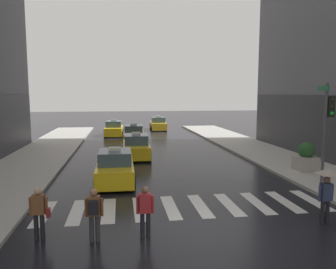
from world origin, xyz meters
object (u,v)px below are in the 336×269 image
at_px(taxi_fourth, 114,129).
at_px(taxi_fifth, 158,124).
at_px(taxi_second, 136,147).
at_px(pedestrian_plain_coat, 145,209).
at_px(taxi_lead, 115,168).
at_px(taxi_third, 134,135).
at_px(pedestrian_with_handbag, 39,210).
at_px(pedestrian_with_backpack, 94,211).
at_px(planter_near_corner, 306,158).
at_px(traffic_light_pole, 327,120).
at_px(pedestrian_with_umbrella, 329,180).

relative_size(taxi_fourth, taxi_fifth, 1.01).
bearing_deg(taxi_second, taxi_fourth, 97.86).
bearing_deg(taxi_second, pedestrian_plain_coat, -91.64).
bearing_deg(taxi_second, taxi_lead, -101.92).
height_order(taxi_lead, taxi_fifth, same).
bearing_deg(taxi_third, pedestrian_with_handbag, -100.36).
relative_size(taxi_fifth, pedestrian_with_handbag, 2.78).
distance_m(taxi_second, pedestrian_with_backpack, 13.64).
distance_m(pedestrian_with_backpack, planter_near_corner, 13.38).
relative_size(taxi_third, pedestrian_plain_coat, 2.80).
bearing_deg(planter_near_corner, pedestrian_with_handbag, -151.70).
relative_size(taxi_third, pedestrian_with_backpack, 2.80).
bearing_deg(pedestrian_with_backpack, traffic_light_pole, 22.45).
distance_m(taxi_third, pedestrian_with_backpack, 20.87).
bearing_deg(taxi_second, traffic_light_pole, -47.88).
distance_m(taxi_lead, taxi_second, 6.69).
relative_size(traffic_light_pole, taxi_fourth, 1.04).
bearing_deg(taxi_second, planter_near_corner, -33.64).
distance_m(pedestrian_with_umbrella, pedestrian_with_handbag, 9.50).
bearing_deg(pedestrian_plain_coat, traffic_light_pole, 25.56).
relative_size(taxi_fourth, pedestrian_with_handbag, 2.80).
height_order(taxi_fourth, pedestrian_with_backpack, taxi_fourth).
distance_m(taxi_fifth, pedestrian_with_umbrella, 31.19).
height_order(pedestrian_with_handbag, pedestrian_plain_coat, same).
xyz_separation_m(taxi_lead, taxi_second, (1.38, 6.55, 0.00)).
relative_size(taxi_third, pedestrian_with_umbrella, 2.38).
bearing_deg(pedestrian_with_backpack, planter_near_corner, 33.22).
xyz_separation_m(pedestrian_with_umbrella, pedestrian_with_backpack, (-7.82, -0.34, -0.54)).
bearing_deg(taxi_fourth, pedestrian_with_umbrella, -73.51).
bearing_deg(pedestrian_with_backpack, taxi_third, 84.34).
relative_size(taxi_lead, pedestrian_plain_coat, 2.76).
bearing_deg(pedestrian_with_umbrella, taxi_lead, 137.77).
bearing_deg(pedestrian_with_backpack, pedestrian_with_umbrella, 2.51).
distance_m(taxi_fourth, pedestrian_with_handbag, 25.84).
relative_size(taxi_fifth, planter_near_corner, 2.87).
distance_m(traffic_light_pole, planter_near_corner, 4.00).
distance_m(taxi_lead, taxi_fourth, 19.23).
bearing_deg(pedestrian_with_handbag, pedestrian_plain_coat, -6.15).
distance_m(pedestrian_with_handbag, pedestrian_plain_coat, 3.21).
bearing_deg(taxi_fifth, taxi_second, -101.53).
relative_size(taxi_fifth, pedestrian_with_backpack, 2.78).
xyz_separation_m(traffic_light_pole, pedestrian_plain_coat, (-8.75, -4.18, -2.32)).
bearing_deg(taxi_fourth, taxi_lead, -88.90).
xyz_separation_m(taxi_fourth, pedestrian_with_backpack, (-0.17, -26.18, 0.25)).
distance_m(traffic_light_pole, taxi_fifth, 27.71).
height_order(pedestrian_with_backpack, planter_near_corner, planter_near_corner).
xyz_separation_m(taxi_second, taxi_fourth, (-1.75, 12.68, 0.00)).
height_order(taxi_second, planter_near_corner, taxi_second).
bearing_deg(pedestrian_with_handbag, taxi_lead, 71.44).
xyz_separation_m(taxi_third, planter_near_corner, (9.13, -13.44, 0.15)).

